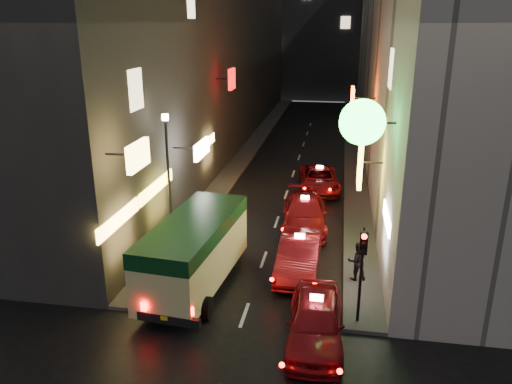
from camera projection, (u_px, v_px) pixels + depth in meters
The scene contains 13 objects.
building_left at pixel (206, 36), 40.14m from camera, with size 7.55×52.26×18.00m.
building_right at pixel (412, 36), 37.59m from camera, with size 8.01×52.00×18.00m.
building_far at pixel (324, 15), 68.09m from camera, with size 30.00×10.00×22.00m, color #303035.
sidewalk_left at pixel (252, 146), 42.43m from camera, with size 1.50×52.00×0.15m, color #474442.
sidewalk_right at pixel (354, 150), 41.07m from camera, with size 1.50×52.00×0.15m, color #474442.
minibus at pixel (195, 246), 19.34m from camera, with size 2.94×6.82×2.85m.
taxi_near at pixel (316, 318), 16.22m from camera, with size 2.45×5.73×1.97m.
taxi_second at pixel (299, 252), 20.85m from camera, with size 2.40×5.68×1.97m.
taxi_third at pixel (305, 211), 25.35m from camera, with size 2.77×5.89×1.99m.
taxi_far at pixel (319, 177), 31.12m from camera, with size 2.79×5.44×1.83m.
pedestrian_sidewalk at pixel (357, 259), 19.91m from camera, with size 0.68×0.43×1.82m, color black.
traffic_light at pixel (362, 256), 16.45m from camera, with size 0.26×0.43×3.50m.
lamp_post at pixel (169, 175), 21.65m from camera, with size 0.28×0.28×6.22m.
Camera 1 is at (3.04, -6.79, 10.00)m, focal length 35.00 mm.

